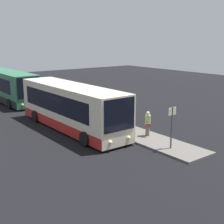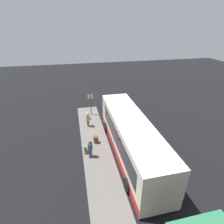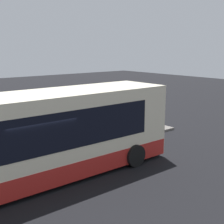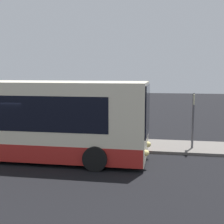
# 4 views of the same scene
# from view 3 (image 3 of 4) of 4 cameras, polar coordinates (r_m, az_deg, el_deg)

# --- Properties ---
(ground) EXTENTS (80.00, 80.00, 0.00)m
(ground) POSITION_cam_3_polar(r_m,az_deg,el_deg) (12.07, -14.48, -12.54)
(ground) COLOR black
(platform) EXTENTS (20.00, 2.45, 0.13)m
(platform) POSITION_cam_3_polar(r_m,az_deg,el_deg) (14.49, -19.31, -8.37)
(platform) COLOR #605B56
(platform) RESTS_ON ground
(bus_lead) EXTENTS (11.47, 2.87, 3.26)m
(bus_lead) POSITION_cam_3_polar(r_m,az_deg,el_deg) (11.69, -14.24, -4.85)
(bus_lead) COLOR beige
(bus_lead) RESTS_ON ground
(passenger_boarding) EXTENTS (0.42, 0.58, 1.58)m
(passenger_boarding) POSITION_cam_3_polar(r_m,az_deg,el_deg) (14.90, -18.84, -4.12)
(passenger_boarding) COLOR #4C476B
(passenger_boarding) RESTS_ON platform
(passenger_waiting) EXTENTS (0.64, 0.59, 1.69)m
(passenger_waiting) POSITION_cam_3_polar(r_m,az_deg,el_deg) (16.84, -3.01, -1.47)
(passenger_waiting) COLOR #6B604C
(passenger_waiting) RESTS_ON platform
(suitcase) EXTENTS (0.45, 0.21, 0.99)m
(suitcase) POSITION_cam_3_polar(r_m,az_deg,el_deg) (15.55, -17.18, -5.14)
(suitcase) COLOR #598C59
(suitcase) RESTS_ON platform
(sign_post) EXTENTS (0.10, 0.61, 2.56)m
(sign_post) POSITION_cam_3_polar(r_m,az_deg,el_deg) (17.92, 5.01, 1.53)
(sign_post) COLOR #4C4C51
(sign_post) RESTS_ON platform
(trash_bin) EXTENTS (0.44, 0.44, 0.65)m
(trash_bin) POSITION_cam_3_polar(r_m,az_deg,el_deg) (15.11, -11.43, -5.53)
(trash_bin) COLOR #593319
(trash_bin) RESTS_ON platform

